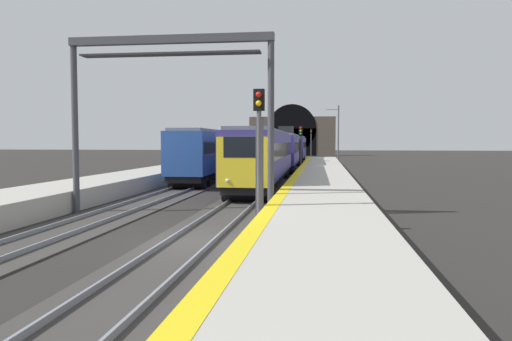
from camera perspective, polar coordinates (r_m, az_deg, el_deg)
The scene contains 13 objects.
ground_plane at distance 16.15m, azimuth -7.16°, elevation -8.22°, with size 320.00×320.00×0.00m, color #282623.
platform_right at distance 15.54m, azimuth 7.41°, elevation -6.84°, with size 112.00×3.87×0.98m, color #ADA89E.
platform_right_edge_strip at distance 15.55m, azimuth 1.19°, elevation -4.95°, with size 112.00×0.50×0.01m, color yellow.
track_main_line at distance 16.14m, azimuth -7.16°, elevation -8.07°, with size 160.00×2.90×0.21m.
track_adjacent_line at distance 18.08m, azimuth -22.97°, elevation -7.08°, with size 160.00×3.20×0.21m.
train_main_approaching at distance 55.99m, azimuth 3.43°, elevation 2.40°, with size 63.58×3.06×4.90m.
train_adjacent_platform at distance 62.51m, azimuth -0.80°, elevation 2.58°, with size 62.67×3.17×5.00m.
railway_signal_near at distance 17.30m, azimuth 0.36°, elevation 2.46°, with size 0.39×0.38×5.04m.
railway_signal_mid at distance 51.08m, azimuth 5.14°, elevation 3.03°, with size 0.39×0.38×4.79m.
railway_signal_far at distance 99.96m, azimuth 6.34°, elevation 3.40°, with size 0.39×0.38×5.63m.
overhead_signal_gantry at distance 22.20m, azimuth -9.86°, elevation 10.16°, with size 0.70×9.10×7.80m.
tunnel_portal at distance 110.74m, azimuth 4.18°, elevation 3.96°, with size 2.55×18.96×11.32m.
catenary_mast_near at distance 72.62m, azimuth 9.40°, elevation 4.18°, with size 0.22×1.94×8.36m.
Camera 1 is at (-15.29, -4.04, 3.25)m, focal length 34.86 mm.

